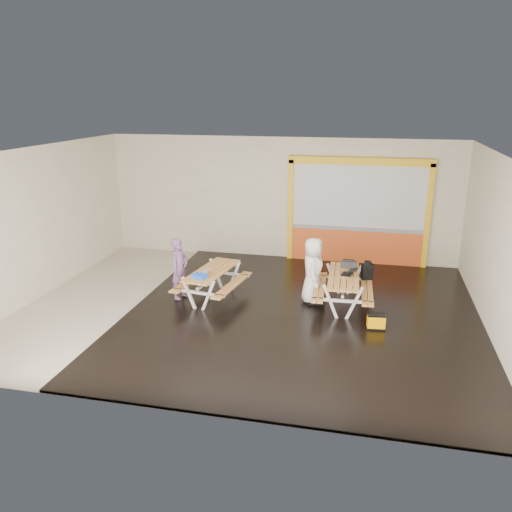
% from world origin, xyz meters
% --- Properties ---
extents(room, '(10.02, 8.02, 3.52)m').
position_xyz_m(room, '(0.00, 0.00, 1.75)').
color(room, beige).
rests_on(room, ground).
extents(deck, '(7.50, 7.98, 0.05)m').
position_xyz_m(deck, '(1.25, 0.00, 0.03)').
color(deck, black).
rests_on(deck, room).
extents(kiosk, '(3.88, 0.16, 3.00)m').
position_xyz_m(kiosk, '(2.20, 3.93, 1.44)').
color(kiosk, '#E65A21').
rests_on(kiosk, room).
extents(picnic_table_left, '(1.52, 2.02, 0.74)m').
position_xyz_m(picnic_table_left, '(-0.93, 0.42, 0.57)').
color(picnic_table_left, '#D99448').
rests_on(picnic_table_left, deck).
extents(picnic_table_right, '(1.37, 1.96, 0.76)m').
position_xyz_m(picnic_table_right, '(2.06, 0.65, 0.59)').
color(picnic_table_right, '#D99448').
rests_on(picnic_table_right, deck).
extents(person_left, '(0.46, 0.59, 1.43)m').
position_xyz_m(person_left, '(-1.66, 0.25, 0.78)').
color(person_left, '#754F7A').
rests_on(person_left, deck).
extents(person_right, '(0.56, 0.79, 1.52)m').
position_xyz_m(person_right, '(1.36, 0.73, 0.80)').
color(person_right, white).
rests_on(person_right, deck).
extents(laptop_left, '(0.38, 0.36, 0.14)m').
position_xyz_m(laptop_left, '(-1.04, 0.07, 0.79)').
color(laptop_left, silver).
rests_on(laptop_left, picnic_table_left).
extents(laptop_right, '(0.39, 0.35, 0.14)m').
position_xyz_m(laptop_right, '(2.17, 0.73, 0.81)').
color(laptop_right, black).
rests_on(laptop_right, picnic_table_right).
extents(blue_pouch, '(0.36, 0.30, 0.09)m').
position_xyz_m(blue_pouch, '(-1.04, -0.18, 0.79)').
color(blue_pouch, blue).
rests_on(blue_pouch, picnic_table_left).
extents(toolbox, '(0.36, 0.20, 0.21)m').
position_xyz_m(toolbox, '(2.14, 1.22, 0.85)').
color(toolbox, black).
rests_on(toolbox, picnic_table_right).
extents(backpack, '(0.30, 0.25, 0.43)m').
position_xyz_m(backpack, '(2.57, 1.31, 0.70)').
color(backpack, black).
rests_on(backpack, picnic_table_right).
extents(dark_case, '(0.43, 0.35, 0.14)m').
position_xyz_m(dark_case, '(1.45, 0.65, 0.12)').
color(dark_case, black).
rests_on(dark_case, deck).
extents(fluke_bag, '(0.40, 0.29, 0.32)m').
position_xyz_m(fluke_bag, '(2.81, -0.43, 0.20)').
color(fluke_bag, black).
rests_on(fluke_bag, deck).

